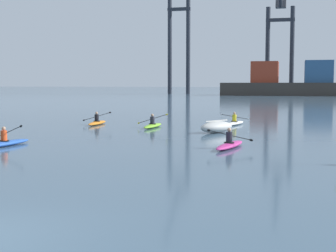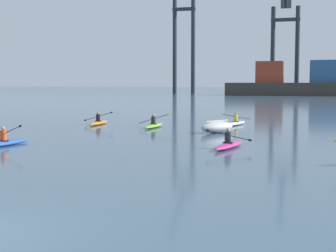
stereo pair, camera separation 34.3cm
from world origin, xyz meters
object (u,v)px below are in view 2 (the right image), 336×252
at_px(gantry_crane_west, 183,26).
at_px(kayak_orange, 99,122).
at_px(kayak_blue, 5,142).
at_px(kayak_magenta, 228,144).
at_px(gantry_crane_west_mid, 285,34).
at_px(capsized_dinghy, 217,127).
at_px(kayak_white, 236,123).
at_px(kayak_lime, 154,125).
at_px(container_barge, 323,84).

bearing_deg(gantry_crane_west, kayak_orange, -79.93).
bearing_deg(kayak_blue, kayak_magenta, 10.82).
relative_size(gantry_crane_west_mid, kayak_orange, 9.66).
height_order(capsized_dinghy, kayak_blue, kayak_blue).
height_order(gantry_crane_west, gantry_crane_west_mid, gantry_crane_west).
relative_size(gantry_crane_west, kayak_white, 11.48).
height_order(kayak_blue, kayak_lime, kayak_blue).
height_order(kayak_magenta, kayak_white, same).
bearing_deg(gantry_crane_west_mid, container_barge, -49.32).
bearing_deg(kayak_blue, kayak_white, 57.83).
relative_size(kayak_blue, kayak_orange, 1.01).
bearing_deg(kayak_magenta, gantry_crane_west_mid, 90.64).
bearing_deg(kayak_magenta, kayak_lime, 124.89).
height_order(capsized_dinghy, kayak_white, kayak_white).
distance_m(container_barge, kayak_magenta, 103.88).
xyz_separation_m(gantry_crane_west, capsized_dinghy, (27.79, -107.39, -18.88)).
distance_m(gantry_crane_west_mid, kayak_lime, 106.93).
height_order(gantry_crane_west, kayak_magenta, gantry_crane_west).
height_order(gantry_crane_west_mid, kayak_orange, gantry_crane_west_mid).
height_order(kayak_blue, kayak_white, kayak_blue).
relative_size(kayak_magenta, kayak_white, 1.00).
relative_size(container_barge, kayak_lime, 13.81).
relative_size(container_barge, kayak_orange, 13.76).
bearing_deg(kayak_white, kayak_blue, -122.17).
relative_size(gantry_crane_west_mid, kayak_magenta, 9.59).
bearing_deg(gantry_crane_west, kayak_magenta, -75.54).
relative_size(gantry_crane_west, kayak_blue, 11.47).
bearing_deg(kayak_white, container_barge, 83.90).
relative_size(kayak_lime, kayak_white, 0.99).
relative_size(container_barge, capsized_dinghy, 16.97).
bearing_deg(gantry_crane_west, container_barge, -15.98).
relative_size(capsized_dinghy, kayak_white, 0.81).
height_order(kayak_lime, kayak_white, kayak_lime).
bearing_deg(gantry_crane_west_mid, capsized_dinghy, -90.22).
xyz_separation_m(capsized_dinghy, kayak_orange, (-9.34, 3.55, -0.18)).
height_order(gantry_crane_west, kayak_white, gantry_crane_west).
bearing_deg(capsized_dinghy, container_barge, 84.01).
xyz_separation_m(container_barge, kayak_blue, (-18.96, -105.51, -2.79)).
xyz_separation_m(gantry_crane_west, kayak_lime, (23.05, -105.13, -19.06)).
xyz_separation_m(gantry_crane_west, kayak_magenta, (29.49, -114.36, -19.06)).
height_order(capsized_dinghy, kayak_magenta, kayak_magenta).
xyz_separation_m(container_barge, kayak_magenta, (-8.42, -103.50, -2.79)).
xyz_separation_m(container_barge, capsized_dinghy, (-10.13, -96.53, -2.61)).
xyz_separation_m(container_barge, gantry_crane_west, (-37.92, 10.86, 16.27)).
relative_size(container_barge, gantry_crane_west, 1.19).
bearing_deg(kayak_white, gantry_crane_west_mid, 90.01).
bearing_deg(gantry_crane_west_mid, gantry_crane_west, -179.10).
distance_m(kayak_magenta, kayak_blue, 10.73).
distance_m(gantry_crane_west_mid, kayak_orange, 105.99).
bearing_deg(kayak_lime, gantry_crane_west_mid, 87.21).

